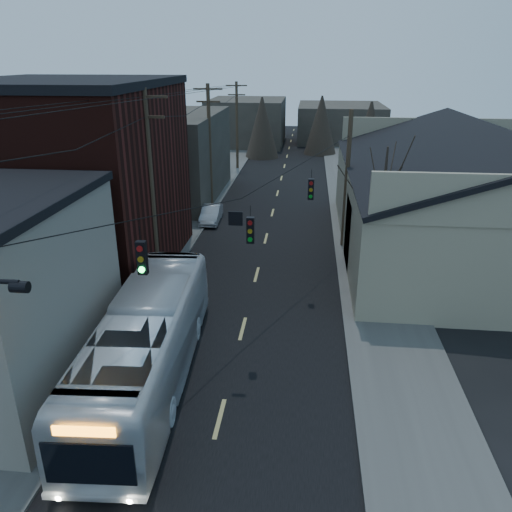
# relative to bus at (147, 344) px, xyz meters

# --- Properties ---
(road_surface) EXTENTS (9.00, 110.00, 0.02)m
(road_surface) POSITION_rel_bus_xyz_m (2.93, 20.23, -1.63)
(road_surface) COLOR black
(road_surface) RESTS_ON ground
(sidewalk_left) EXTENTS (4.00, 110.00, 0.12)m
(sidewalk_left) POSITION_rel_bus_xyz_m (-3.57, 20.23, -1.58)
(sidewalk_left) COLOR #474744
(sidewalk_left) RESTS_ON ground
(sidewalk_right) EXTENTS (4.00, 110.00, 0.12)m
(sidewalk_right) POSITION_rel_bus_xyz_m (9.43, 20.23, -1.58)
(sidewalk_right) COLOR #474744
(sidewalk_right) RESTS_ON ground
(building_brick) EXTENTS (10.00, 12.00, 10.00)m
(building_brick) POSITION_rel_bus_xyz_m (-7.07, 10.23, 3.36)
(building_brick) COLOR black
(building_brick) RESTS_ON ground
(building_left_far) EXTENTS (9.00, 14.00, 7.00)m
(building_left_far) POSITION_rel_bus_xyz_m (-6.57, 26.23, 1.86)
(building_left_far) COLOR #34302A
(building_left_far) RESTS_ON ground
(warehouse) EXTENTS (16.16, 20.60, 7.73)m
(warehouse) POSITION_rel_bus_xyz_m (15.93, 15.23, 1.06)
(warehouse) COLOR gray
(warehouse) RESTS_ON ground
(building_far_left) EXTENTS (10.00, 12.00, 6.00)m
(building_far_left) POSITION_rel_bus_xyz_m (-3.07, 55.23, 1.36)
(building_far_left) COLOR #34302A
(building_far_left) RESTS_ON ground
(building_far_right) EXTENTS (12.00, 14.00, 5.00)m
(building_far_right) POSITION_rel_bus_xyz_m (9.93, 60.23, 0.86)
(building_far_right) COLOR #34302A
(building_far_right) RESTS_ON ground
(bare_tree) EXTENTS (0.40, 0.40, 7.20)m
(bare_tree) POSITION_rel_bus_xyz_m (9.43, 10.23, 1.96)
(bare_tree) COLOR black
(bare_tree) RESTS_ON ground
(utility_lines) EXTENTS (11.24, 45.28, 10.50)m
(utility_lines) POSITION_rel_bus_xyz_m (-0.18, 14.37, 3.32)
(utility_lines) COLOR #382B1E
(utility_lines) RESTS_ON ground
(bus) EXTENTS (3.40, 11.90, 3.28)m
(bus) POSITION_rel_bus_xyz_m (0.00, 0.00, 0.00)
(bus) COLOR silver
(bus) RESTS_ON ground
(parked_car) EXTENTS (1.44, 3.74, 1.22)m
(parked_car) POSITION_rel_bus_xyz_m (-1.37, 19.39, -1.03)
(parked_car) COLOR #9B9DA2
(parked_car) RESTS_ON ground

